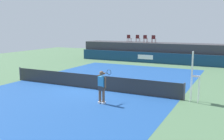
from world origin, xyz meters
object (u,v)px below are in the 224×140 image
at_px(spectator_chair_right, 154,39).
at_px(net_post_near, 20,74).
at_px(umpire_chair, 194,73).
at_px(spectator_chair_far_left, 129,38).
at_px(spectator_chair_left, 138,38).
at_px(net_post_far, 184,92).
at_px(tennis_player, 102,86).
at_px(spectator_chair_center, 145,38).

xyz_separation_m(spectator_chair_right, net_post_near, (-5.92, -14.97, -2.19)).
bearing_deg(umpire_chair, spectator_chair_far_left, 123.69).
height_order(spectator_chair_left, net_post_near, spectator_chair_left).
relative_size(net_post_far, tennis_player, 0.56).
relative_size(umpire_chair, net_post_near, 2.76).
height_order(spectator_chair_right, umpire_chair, spectator_chair_right).
xyz_separation_m(spectator_chair_center, tennis_player, (3.74, -17.73, -1.73)).
bearing_deg(spectator_chair_far_left, spectator_chair_center, -1.78).
relative_size(net_post_near, net_post_far, 1.00).
xyz_separation_m(spectator_chair_left, spectator_chair_center, (1.07, -0.26, 0.00)).
bearing_deg(spectator_chair_far_left, spectator_chair_left, 10.39).
height_order(spectator_chair_center, spectator_chair_right, same).
bearing_deg(net_post_far, net_post_near, 180.00).
bearing_deg(net_post_near, spectator_chair_left, 76.34).
bearing_deg(spectator_chair_far_left, net_post_near, -99.96).
height_order(spectator_chair_center, tennis_player, spectator_chair_center).
relative_size(spectator_chair_right, net_post_far, 0.89).
relative_size(spectator_chair_right, umpire_chair, 0.32).
bearing_deg(spectator_chair_right, spectator_chair_far_left, 175.04).
height_order(umpire_chair, net_post_far, umpire_chair).
distance_m(spectator_chair_center, tennis_player, 18.20).
xyz_separation_m(spectator_chair_center, umpire_chair, (8.02, -15.19, -1.11)).
distance_m(spectator_chair_center, umpire_chair, 17.21).
height_order(net_post_near, tennis_player, tennis_player).
distance_m(umpire_chair, tennis_player, 5.02).
relative_size(spectator_chair_left, spectator_chair_right, 1.00).
distance_m(umpire_chair, net_post_near, 12.90).
xyz_separation_m(spectator_chair_far_left, spectator_chair_center, (2.15, -0.07, 0.00)).
height_order(spectator_chair_center, umpire_chair, spectator_chair_center).
xyz_separation_m(spectator_chair_right, tennis_player, (2.65, -17.51, -1.73)).
distance_m(spectator_chair_right, net_post_far, 16.46).
xyz_separation_m(spectator_chair_left, net_post_far, (8.64, -15.45, -2.19)).
bearing_deg(spectator_chair_right, net_post_near, -111.57).
bearing_deg(spectator_chair_center, spectator_chair_left, 166.15).
distance_m(spectator_chair_left, net_post_far, 17.84).
xyz_separation_m(umpire_chair, tennis_player, (-4.28, -2.54, -0.63)).
relative_size(spectator_chair_far_left, net_post_far, 0.89).
bearing_deg(tennis_player, net_post_far, 33.54).
height_order(spectator_chair_far_left, umpire_chair, spectator_chair_far_left).
height_order(spectator_chair_right, net_post_far, spectator_chair_right).
relative_size(spectator_chair_center, net_post_near, 0.89).
relative_size(spectator_chair_left, net_post_near, 0.89).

